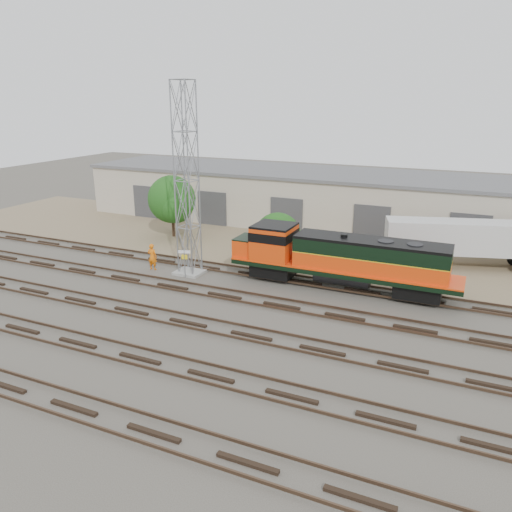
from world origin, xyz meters
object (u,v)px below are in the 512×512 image
at_px(locomotive, 339,258).
at_px(worker, 152,257).
at_px(signal_tower, 187,184).
at_px(semi_trailer, 469,239).

bearing_deg(locomotive, worker, -171.88).
height_order(locomotive, signal_tower, signal_tower).
relative_size(locomotive, worker, 7.65).
bearing_deg(locomotive, signal_tower, -172.20).
bearing_deg(worker, signal_tower, -175.08).
bearing_deg(signal_tower, locomotive, 7.80).
bearing_deg(semi_trailer, worker, -170.47).
distance_m(worker, semi_trailer, 23.84).
distance_m(locomotive, semi_trailer, 11.36).
relative_size(signal_tower, worker, 6.71).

